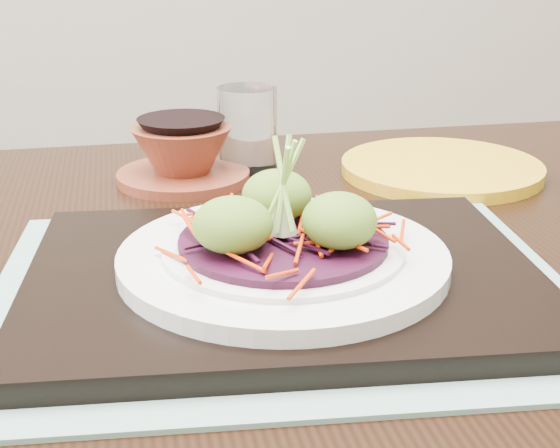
{
  "coord_description": "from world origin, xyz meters",
  "views": [
    {
      "loc": [
        -0.02,
        -0.67,
        1.0
      ],
      "look_at": [
        0.04,
        -0.13,
        0.79
      ],
      "focal_mm": 50.0,
      "sensor_mm": 36.0,
      "label": 1
    }
  ],
  "objects": [
    {
      "name": "scallion_garnish",
      "position": [
        0.04,
        -0.15,
        0.83
      ],
      "size": [
        0.06,
        0.06,
        0.08
      ],
      "primitive_type": null,
      "color": "#93C850",
      "rests_on": "cabbage_bed"
    },
    {
      "name": "serving_tray",
      "position": [
        0.04,
        -0.15,
        0.76
      ],
      "size": [
        0.37,
        0.28,
        0.02
      ],
      "primitive_type": "cube",
      "rotation": [
        0.0,
        0.0,
        -0.0
      ],
      "color": "black",
      "rests_on": "placemat"
    },
    {
      "name": "carrot_julienne",
      "position": [
        0.04,
        -0.15,
        0.79
      ],
      "size": [
        0.19,
        0.19,
        0.01
      ],
      "primitive_type": null,
      "color": "red",
      "rests_on": "cabbage_bed"
    },
    {
      "name": "placemat",
      "position": [
        0.04,
        -0.15,
        0.75
      ],
      "size": [
        0.43,
        0.34,
        0.0
      ],
      "primitive_type": "cube",
      "rotation": [
        0.0,
        0.0,
        -0.0
      ],
      "color": "gray",
      "rests_on": "dining_table"
    },
    {
      "name": "guacamole_scoops",
      "position": [
        0.04,
        -0.15,
        0.81
      ],
      "size": [
        0.13,
        0.12,
        0.04
      ],
      "color": "#537623",
      "rests_on": "cabbage_bed"
    },
    {
      "name": "terracotta_bowl_set",
      "position": [
        -0.03,
        0.14,
        0.77
      ],
      "size": [
        0.17,
        0.17,
        0.06
      ],
      "rotation": [
        0.0,
        0.0,
        0.28
      ],
      "color": "maroon",
      "rests_on": "dining_table"
    },
    {
      "name": "dining_table",
      "position": [
        0.05,
        -0.08,
        0.65
      ],
      "size": [
        1.26,
        0.9,
        0.75
      ],
      "rotation": [
        0.0,
        0.0,
        0.09
      ],
      "color": "black",
      "rests_on": "ground"
    },
    {
      "name": "yellow_plate",
      "position": [
        0.25,
        0.13,
        0.75
      ],
      "size": [
        0.24,
        0.24,
        0.01
      ],
      "primitive_type": "cylinder",
      "rotation": [
        0.0,
        0.0,
        0.08
      ],
      "color": "#C99116",
      "rests_on": "dining_table"
    },
    {
      "name": "white_plate",
      "position": [
        0.04,
        -0.15,
        0.77
      ],
      "size": [
        0.24,
        0.24,
        0.02
      ],
      "color": "silver",
      "rests_on": "serving_tray"
    },
    {
      "name": "cabbage_bed",
      "position": [
        0.04,
        -0.15,
        0.79
      ],
      "size": [
        0.15,
        0.15,
        0.01
      ],
      "primitive_type": "cylinder",
      "color": "black",
      "rests_on": "white_plate"
    },
    {
      "name": "water_glass",
      "position": [
        0.04,
        0.17,
        0.79
      ],
      "size": [
        0.07,
        0.07,
        0.09
      ],
      "primitive_type": "cylinder",
      "rotation": [
        0.0,
        0.0,
        -0.02
      ],
      "color": "white",
      "rests_on": "dining_table"
    }
  ]
}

